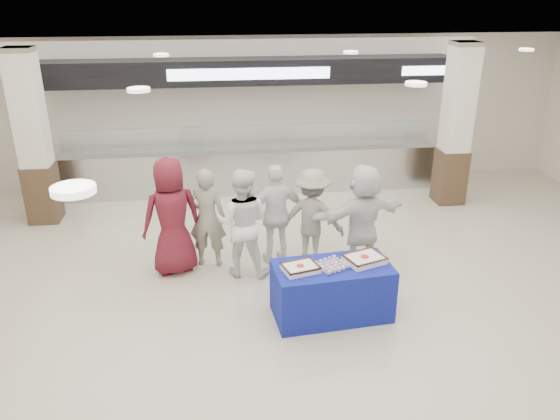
{
  "coord_description": "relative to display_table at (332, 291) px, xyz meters",
  "views": [
    {
      "loc": [
        -0.73,
        -5.86,
        4.2
      ],
      "look_at": [
        0.18,
        1.6,
        1.06
      ],
      "focal_mm": 35.0,
      "sensor_mm": 36.0,
      "label": 1
    }
  ],
  "objects": [
    {
      "name": "ground",
      "position": [
        -0.73,
        -0.35,
        -0.38
      ],
      "size": [
        14.0,
        14.0,
        0.0
      ],
      "primitive_type": "plane",
      "color": "beige",
      "rests_on": "ground"
    },
    {
      "name": "serving_line",
      "position": [
        -0.73,
        5.04,
        0.78
      ],
      "size": [
        8.7,
        0.85,
        2.8
      ],
      "color": "silver",
      "rests_on": "ground"
    },
    {
      "name": "column_left",
      "position": [
        -4.73,
        3.85,
        1.15
      ],
      "size": [
        0.55,
        0.55,
        3.2
      ],
      "color": "#3D2B1B",
      "rests_on": "ground"
    },
    {
      "name": "column_right",
      "position": [
        3.27,
        3.85,
        1.15
      ],
      "size": [
        0.55,
        0.55,
        3.2
      ],
      "color": "#3D2B1B",
      "rests_on": "ground"
    },
    {
      "name": "display_table",
      "position": [
        0.0,
        0.0,
        0.0
      ],
      "size": [
        1.62,
        0.92,
        0.75
      ],
      "primitive_type": "cube",
      "rotation": [
        0.0,
        0.0,
        0.1
      ],
      "color": "#162397",
      "rests_on": "ground"
    },
    {
      "name": "sheet_cake_left",
      "position": [
        -0.44,
        -0.07,
        0.42
      ],
      "size": [
        0.52,
        0.45,
        0.09
      ],
      "color": "white",
      "rests_on": "display_table"
    },
    {
      "name": "sheet_cake_right",
      "position": [
        0.44,
        0.06,
        0.43
      ],
      "size": [
        0.6,
        0.53,
        0.1
      ],
      "color": "white",
      "rests_on": "display_table"
    },
    {
      "name": "cupcake_tray",
      "position": [
        -0.02,
        -0.02,
        0.41
      ],
      "size": [
        0.45,
        0.41,
        0.06
      ],
      "color": "#A8A9AD",
      "rests_on": "display_table"
    },
    {
      "name": "civilian_maroon",
      "position": [
        -2.17,
        1.53,
        0.55
      ],
      "size": [
        1.04,
        0.84,
        1.85
      ],
      "primitive_type": "imported",
      "rotation": [
        0.0,
        0.0,
        3.46
      ],
      "color": "maroon",
      "rests_on": "ground"
    },
    {
      "name": "soldier_a",
      "position": [
        -1.65,
        1.68,
        0.43
      ],
      "size": [
        0.65,
        0.49,
        1.62
      ],
      "primitive_type": "imported",
      "rotation": [
        0.0,
        0.0,
        2.96
      ],
      "color": "gray",
      "rests_on": "ground"
    },
    {
      "name": "chef_tall",
      "position": [
        -1.11,
        1.32,
        0.48
      ],
      "size": [
        0.96,
        0.82,
        1.71
      ],
      "primitive_type": "imported",
      "rotation": [
        0.0,
        0.0,
        2.91
      ],
      "color": "white",
      "rests_on": "ground"
    },
    {
      "name": "chef_short",
      "position": [
        -0.56,
        1.65,
        0.45
      ],
      "size": [
        1.02,
        0.58,
        1.64
      ],
      "primitive_type": "imported",
      "rotation": [
        0.0,
        0.0,
        3.34
      ],
      "color": "white",
      "rests_on": "ground"
    },
    {
      "name": "soldier_b",
      "position": [
        -0.01,
        1.55,
        0.42
      ],
      "size": [
        1.16,
        0.9,
        1.58
      ],
      "primitive_type": "imported",
      "rotation": [
        0.0,
        0.0,
        2.79
      ],
      "color": "gray",
      "rests_on": "ground"
    },
    {
      "name": "civilian_white",
      "position": [
        0.72,
        1.24,
        0.49
      ],
      "size": [
        1.68,
        0.94,
        1.73
      ],
      "primitive_type": "imported",
      "rotation": [
        0.0,
        0.0,
        3.43
      ],
      "color": "white",
      "rests_on": "ground"
    }
  ]
}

